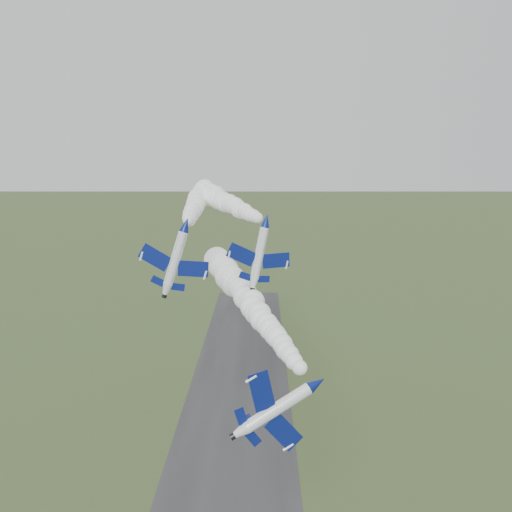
{
  "coord_description": "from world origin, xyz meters",
  "views": [
    {
      "loc": [
        5.52,
        -69.97,
        54.16
      ],
      "look_at": [
        4.6,
        14.38,
        39.95
      ],
      "focal_mm": 40.0,
      "sensor_mm": 36.0,
      "label": 1
    }
  ],
  "objects": [
    {
      "name": "smoke_trail_jet_pair_left",
      "position": [
        -8.42,
        48.64,
        44.78
      ],
      "size": [
        8.51,
        53.65,
        4.91
      ],
      "primitive_type": null,
      "rotation": [
        0.0,
        0.0,
        0.07
      ],
      "color": "white"
    },
    {
      "name": "smoke_trail_jet_lead",
      "position": [
        3.06,
        19.46,
        32.18
      ],
      "size": [
        22.56,
        57.98,
        5.4
      ],
      "primitive_type": null,
      "rotation": [
        0.0,
        0.0,
        0.3
      ],
      "color": "white"
    },
    {
      "name": "smoke_trail_jet_pair_right",
      "position": [
        -2.66,
        50.17,
        45.71
      ],
      "size": [
        21.82,
        60.09,
        5.24
      ],
      "primitive_type": null,
      "rotation": [
        0.0,
        0.0,
        0.28
      ],
      "color": "white"
    },
    {
      "name": "runway",
      "position": [
        0.0,
        30.0,
        0.02
      ],
      "size": [
        24.0,
        260.0,
        0.04
      ],
      "primitive_type": "cube",
      "color": "#2D2D2F",
      "rests_on": "ground"
    },
    {
      "name": "jet_pair_left",
      "position": [
        -6.44,
        18.48,
        44.23
      ],
      "size": [
        10.74,
        13.44,
        4.3
      ],
      "rotation": [
        0.0,
        0.31,
        0.07
      ],
      "color": "white"
    },
    {
      "name": "jet_lead",
      "position": [
        11.54,
        -11.5,
        30.33
      ],
      "size": [
        5.48,
        11.74,
        8.81
      ],
      "rotation": [
        0.0,
        1.1,
        0.3
      ],
      "color": "white"
    },
    {
      "name": "jet_pair_right",
      "position": [
        6.17,
        18.0,
        44.93
      ],
      "size": [
        10.22,
        12.15,
        3.52
      ],
      "rotation": [
        0.0,
        0.21,
        0.28
      ],
      "color": "white"
    }
  ]
}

